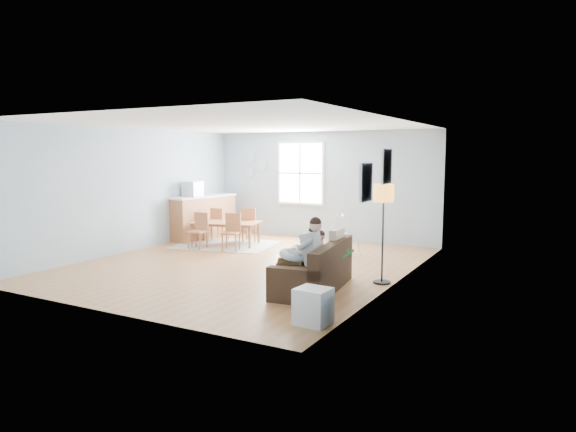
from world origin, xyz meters
The scene contains 22 objects.
room centered at (0.00, 0.00, 2.42)m, with size 8.40×9.40×3.90m.
window centered at (-0.60, 3.46, 1.65)m, with size 1.32×0.08×1.62m.
pictures centered at (2.97, -1.05, 1.85)m, with size 0.05×1.34×0.74m.
wall_plates centered at (-2.00, 3.47, 1.83)m, with size 0.67×0.02×0.66m.
sofa centered at (2.01, -1.08, 0.27)m, with size 1.04×1.97×0.76m.
green_throw centered at (1.86, -0.47, 0.48)m, with size 0.86×0.73×0.04m, color #135627.
beige_pillow centered at (2.14, -0.56, 0.69)m, with size 0.13×0.45×0.45m, color #C0B292.
father centered at (1.93, -1.36, 0.64)m, with size 0.86×0.44×1.20m.
nursing_pillow centered at (1.79, -1.38, 0.59)m, with size 0.49×0.49×0.13m, color #A1B5CA.
infant centered at (1.78, -1.35, 0.67)m, with size 0.22×0.35×0.13m.
toddler centered at (1.92, -0.91, 0.63)m, with size 0.48×0.30×0.72m.
floor_lamp centered at (2.80, -0.18, 1.37)m, with size 0.33×0.33×1.65m.
storage_cube centered at (2.69, -2.60, 0.23)m, with size 0.44×0.40×0.46m.
rug centered at (-1.60, 1.53, 0.01)m, with size 2.26×1.71×0.01m, color #A39C95.
dining_table centered at (-1.60, 1.53, 0.28)m, with size 1.57×0.87×0.55m, color brown.
chair_sw centered at (-1.87, 0.89, 0.45)m, with size 0.40×0.40×0.82m.
chair_se centered at (-1.09, 1.07, 0.46)m, with size 0.47×0.47×0.83m.
chair_nw centered at (-2.13, 1.99, 0.45)m, with size 0.40×0.40×0.82m.
chair_ne centered at (-1.32, 2.16, 0.47)m, with size 0.46×0.46×0.84m.
counter centered at (-2.70, 2.11, 0.55)m, with size 0.78×2.00×1.09m.
monitor centered at (-2.73, 1.74, 1.28)m, with size 0.42×0.40×0.38m.
baby_swing centered at (1.20, 1.96, 0.37)m, with size 1.06×1.07×0.82m.
Camera 1 is at (5.43, -8.26, 2.14)m, focal length 32.00 mm.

